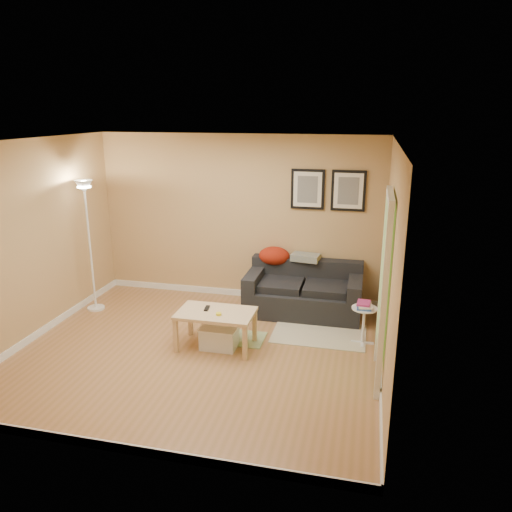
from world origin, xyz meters
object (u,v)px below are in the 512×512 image
at_px(book_stack, 364,305).
at_px(storage_bin, 219,337).
at_px(coffee_table, 216,329).
at_px(sofa, 304,289).
at_px(side_table, 363,326).
at_px(floor_lamp, 90,250).

bearing_deg(book_stack, storage_bin, -161.23).
height_order(coffee_table, book_stack, book_stack).
bearing_deg(storage_bin, sofa, 56.99).
height_order(coffee_table, storage_bin, coffee_table).
distance_m(sofa, book_stack, 1.24).
distance_m(storage_bin, side_table, 1.87).
bearing_deg(coffee_table, sofa, 47.01).
bearing_deg(floor_lamp, sofa, 10.65).
bearing_deg(floor_lamp, storage_bin, -19.44).
relative_size(sofa, storage_bin, 3.64).
bearing_deg(book_stack, side_table, 30.61).
relative_size(coffee_table, floor_lamp, 0.49).
xyz_separation_m(sofa, coffee_table, (-0.94, -1.36, -0.13)).
bearing_deg(side_table, coffee_table, -164.08).
distance_m(sofa, side_table, 1.24).
bearing_deg(side_table, book_stack, -151.56).
distance_m(book_stack, floor_lamp, 4.04).
bearing_deg(storage_bin, side_table, 16.64).
bearing_deg(side_table, floor_lamp, 176.43).
distance_m(storage_bin, book_stack, 1.91).
xyz_separation_m(book_stack, floor_lamp, (-4.01, 0.25, 0.40)).
height_order(sofa, book_stack, sofa).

